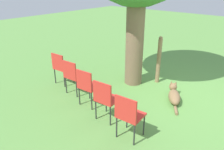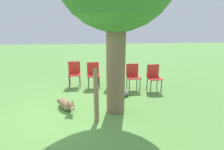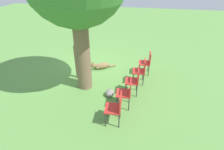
{
  "view_description": "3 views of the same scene",
  "coord_description": "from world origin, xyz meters",
  "px_view_note": "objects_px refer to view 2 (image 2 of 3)",
  "views": [
    {
      "loc": [
        -4.85,
        -2.07,
        2.75
      ],
      "look_at": [
        -1.18,
        1.07,
        0.64
      ],
      "focal_mm": 35.0,
      "sensor_mm": 36.0,
      "label": 1
    },
    {
      "loc": [
        4.23,
        0.77,
        2.37
      ],
      "look_at": [
        0.01,
        1.1,
        1.06
      ],
      "focal_mm": 28.0,
      "sensor_mm": 36.0,
      "label": 2
    },
    {
      "loc": [
        -2.07,
        6.1,
        3.56
      ],
      "look_at": [
        -1.03,
        1.11,
        0.52
      ],
      "focal_mm": 28.0,
      "sensor_mm": 36.0,
      "label": 3
    }
  ],
  "objects_px": {
    "red_chair_2": "(113,74)",
    "fence_post": "(96,95)",
    "red_chair_4": "(154,76)",
    "dog": "(66,104)",
    "red_chair_0": "(74,72)",
    "red_chair_1": "(93,73)",
    "red_chair_3": "(133,75)"
  },
  "relations": [
    {
      "from": "dog",
      "to": "red_chair_3",
      "type": "distance_m",
      "value": 2.57
    },
    {
      "from": "dog",
      "to": "red_chair_2",
      "type": "height_order",
      "value": "red_chair_2"
    },
    {
      "from": "dog",
      "to": "red_chair_1",
      "type": "xyz_separation_m",
      "value": [
        -1.71,
        0.73,
        0.4
      ]
    },
    {
      "from": "dog",
      "to": "red_chair_2",
      "type": "bearing_deg",
      "value": 105.17
    },
    {
      "from": "red_chair_1",
      "to": "red_chair_3",
      "type": "distance_m",
      "value": 1.46
    },
    {
      "from": "red_chair_2",
      "to": "red_chair_3",
      "type": "bearing_deg",
      "value": 71.89
    },
    {
      "from": "red_chair_1",
      "to": "red_chair_2",
      "type": "distance_m",
      "value": 0.73
    },
    {
      "from": "red_chair_1",
      "to": "red_chair_4",
      "type": "relative_size",
      "value": 1.0
    },
    {
      "from": "red_chair_4",
      "to": "red_chair_2",
      "type": "bearing_deg",
      "value": -108.11
    },
    {
      "from": "fence_post",
      "to": "red_chair_2",
      "type": "distance_m",
      "value": 2.29
    },
    {
      "from": "red_chair_1",
      "to": "red_chair_4",
      "type": "height_order",
      "value": "same"
    },
    {
      "from": "red_chair_1",
      "to": "red_chair_4",
      "type": "distance_m",
      "value": 2.19
    },
    {
      "from": "red_chair_0",
      "to": "red_chair_4",
      "type": "relative_size",
      "value": 1.0
    },
    {
      "from": "red_chair_0",
      "to": "red_chair_1",
      "type": "distance_m",
      "value": 0.73
    },
    {
      "from": "dog",
      "to": "fence_post",
      "type": "relative_size",
      "value": 0.75
    },
    {
      "from": "fence_post",
      "to": "red_chair_0",
      "type": "bearing_deg",
      "value": -161.75
    },
    {
      "from": "red_chair_0",
      "to": "red_chair_3",
      "type": "xyz_separation_m",
      "value": [
        0.51,
        2.13,
        0.0
      ]
    },
    {
      "from": "red_chair_2",
      "to": "red_chair_4",
      "type": "distance_m",
      "value": 1.46
    },
    {
      "from": "fence_post",
      "to": "red_chair_4",
      "type": "xyz_separation_m",
      "value": [
        -1.87,
        2.0,
        -0.14
      ]
    },
    {
      "from": "dog",
      "to": "red_chair_4",
      "type": "bearing_deg",
      "value": 80.99
    },
    {
      "from": "red_chair_0",
      "to": "red_chair_2",
      "type": "height_order",
      "value": "same"
    },
    {
      "from": "red_chair_0",
      "to": "red_chair_3",
      "type": "height_order",
      "value": "same"
    },
    {
      "from": "dog",
      "to": "red_chair_3",
      "type": "bearing_deg",
      "value": 90.74
    },
    {
      "from": "red_chair_4",
      "to": "dog",
      "type": "bearing_deg",
      "value": -71.93
    },
    {
      "from": "red_chair_3",
      "to": "red_chair_1",
      "type": "bearing_deg",
      "value": -108.11
    },
    {
      "from": "red_chair_0",
      "to": "red_chair_4",
      "type": "bearing_deg",
      "value": 71.89
    },
    {
      "from": "fence_post",
      "to": "red_chair_4",
      "type": "distance_m",
      "value": 2.74
    },
    {
      "from": "red_chair_2",
      "to": "fence_post",
      "type": "bearing_deg",
      "value": -19.36
    },
    {
      "from": "red_chair_3",
      "to": "red_chair_4",
      "type": "distance_m",
      "value": 0.73
    },
    {
      "from": "red_chair_0",
      "to": "red_chair_3",
      "type": "relative_size",
      "value": 1.0
    },
    {
      "from": "fence_post",
      "to": "red_chair_4",
      "type": "height_order",
      "value": "fence_post"
    },
    {
      "from": "red_chair_4",
      "to": "red_chair_0",
      "type": "bearing_deg",
      "value": -108.11
    }
  ]
}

